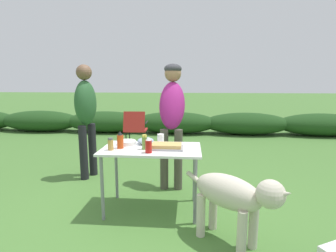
# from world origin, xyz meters

# --- Properties ---
(ground_plane) EXTENTS (60.00, 60.00, 0.00)m
(ground_plane) POSITION_xyz_m (0.00, 0.00, 0.00)
(ground_plane) COLOR #477533
(shrub_hedge) EXTENTS (14.40, 0.90, 0.61)m
(shrub_hedge) POSITION_xyz_m (-0.00, 4.53, 0.30)
(shrub_hedge) COLOR #1E4219
(shrub_hedge) RESTS_ON ground
(folding_table) EXTENTS (1.10, 0.64, 0.74)m
(folding_table) POSITION_xyz_m (0.00, 0.00, 0.66)
(folding_table) COLOR white
(folding_table) RESTS_ON ground
(food_tray) EXTENTS (0.37, 0.23, 0.06)m
(food_tray) POSITION_xyz_m (0.17, -0.02, 0.77)
(food_tray) COLOR #9E9EA3
(food_tray) RESTS_ON folding_table
(plate_stack) EXTENTS (0.22, 0.22, 0.05)m
(plate_stack) POSITION_xyz_m (-0.31, 0.13, 0.76)
(plate_stack) COLOR white
(plate_stack) RESTS_ON folding_table
(mixing_bowl) EXTENTS (0.20, 0.20, 0.08)m
(mixing_bowl) POSITION_xyz_m (-0.09, 0.17, 0.78)
(mixing_bowl) COLOR #99B2CC
(mixing_bowl) RESTS_ON folding_table
(paper_cup_stack) EXTENTS (0.08, 0.08, 0.11)m
(paper_cup_stack) POSITION_xyz_m (0.08, 0.23, 0.80)
(paper_cup_stack) COLOR white
(paper_cup_stack) RESTS_ON folding_table
(ketchup_bottle) EXTENTS (0.07, 0.07, 0.17)m
(ketchup_bottle) POSITION_xyz_m (0.00, -0.20, 0.82)
(ketchup_bottle) COLOR red
(ketchup_bottle) RESTS_ON folding_table
(relish_jar) EXTENTS (0.06, 0.06, 0.16)m
(relish_jar) POSITION_xyz_m (-0.07, -0.07, 0.82)
(relish_jar) COLOR olive
(relish_jar) RESTS_ON folding_table
(hot_sauce_bottle) EXTENTS (0.07, 0.07, 0.19)m
(hot_sauce_bottle) POSITION_xyz_m (-0.34, -0.04, 0.83)
(hot_sauce_bottle) COLOR #CC4214
(hot_sauce_bottle) RESTS_ON folding_table
(spice_jar) EXTENTS (0.06, 0.06, 0.13)m
(spice_jar) POSITION_xyz_m (-0.43, -0.13, 0.80)
(spice_jar) COLOR #B2893D
(spice_jar) RESTS_ON folding_table
(standing_person_in_dark_puffer) EXTENTS (0.36, 0.49, 1.71)m
(standing_person_in_dark_puffer) POSITION_xyz_m (0.18, 0.74, 1.09)
(standing_person_in_dark_puffer) COLOR #4C473D
(standing_person_in_dark_puffer) RESTS_ON ground
(standing_person_in_olive_jacket) EXTENTS (0.38, 0.44, 1.72)m
(standing_person_in_olive_jacket) POSITION_xyz_m (-1.13, 0.97, 1.04)
(standing_person_in_olive_jacket) COLOR black
(standing_person_in_olive_jacket) RESTS_ON ground
(dog) EXTENTS (0.85, 0.77, 0.71)m
(dog) POSITION_xyz_m (0.82, -0.60, 0.47)
(dog) COLOR beige
(dog) RESTS_ON ground
(camp_chair_green_behind_table) EXTENTS (0.50, 0.61, 0.83)m
(camp_chair_green_behind_table) POSITION_xyz_m (-0.77, 2.79, 0.47)
(camp_chair_green_behind_table) COLOR maroon
(camp_chair_green_behind_table) RESTS_ON ground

